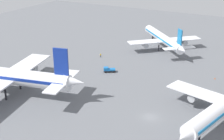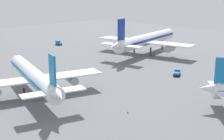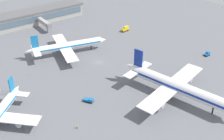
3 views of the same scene
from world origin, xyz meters
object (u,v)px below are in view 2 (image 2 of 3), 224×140
airplane_at_gate (146,40)px  pushback_tractor (177,72)px  airplane_distant (34,76)px  baggage_tug (58,43)px  safety_cone_mid_apron (128,112)px

airplane_at_gate → pushback_tractor: 38.64m
airplane_at_gate → airplane_distant: (16.55, -66.51, -1.02)m
baggage_tug → safety_cone_mid_apron: 99.26m
airplane_distant → baggage_tug: (-62.33, 50.45, -4.07)m
airplane_at_gate → baggage_tug: 48.78m
airplane_distant → safety_cone_mid_apron: size_ratio=77.39×
pushback_tractor → safety_cone_mid_apron: size_ratio=7.91×
airplane_distant → airplane_at_gate: bearing=-60.6°
airplane_at_gate → safety_cone_mid_apron: 73.09m
airplane_at_gate → safety_cone_mid_apron: bearing=-154.9°
baggage_tug → safety_cone_mid_apron: baggage_tug is taller
airplane_at_gate → pushback_tractor: airplane_at_gate is taller
airplane_distant → baggage_tug: bearing=-23.6°
airplane_distant → pushback_tractor: airplane_distant is taller
airplane_distant → pushback_tractor: 48.28m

